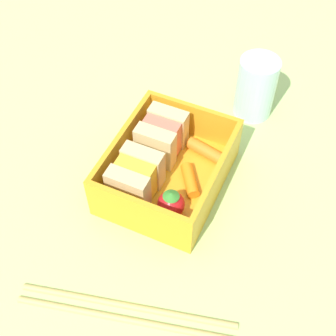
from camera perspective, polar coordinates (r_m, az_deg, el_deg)
ground_plane at (r=56.80cm, az=0.00°, el=-2.31°), size 120.00×120.00×2.00cm
bento_tray at (r=55.52cm, az=0.00°, el=-1.34°), size 15.53×12.35×1.20cm
bento_rim at (r=53.15cm, az=0.00°, el=0.60°), size 15.53×12.35×4.81cm
sandwich_left at (r=51.91cm, az=-3.96°, el=-1.20°), size 5.52×4.75×4.92cm
sandwich_center_left at (r=55.78cm, az=-0.76°, el=3.93°), size 5.52×4.75×4.92cm
strawberry_far_left at (r=50.78cm, az=0.38°, el=-4.36°), size 3.03×3.03×3.63cm
carrot_stick_left at (r=53.98cm, az=2.77°, el=-1.30°), size 4.29×3.55×1.39cm
carrot_stick_far_left at (r=56.68cm, az=4.63°, el=2.10°), size 2.48×4.97×1.48cm
chopstick_pair at (r=48.05cm, az=-5.11°, el=-17.00°), size 7.16×21.74×0.70cm
drinking_glass at (r=62.06cm, az=10.67°, el=9.62°), size 5.06×5.06×8.38cm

